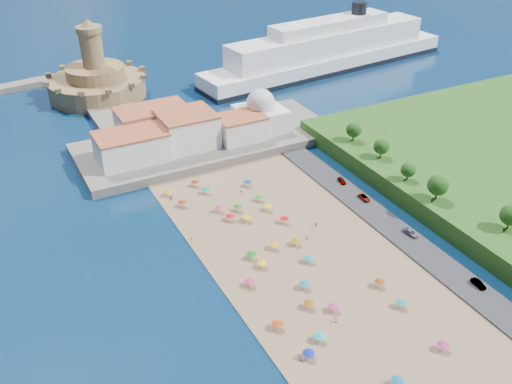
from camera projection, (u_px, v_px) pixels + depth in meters
ground at (289, 269)px, 141.04m from camera, size 700.00×700.00×0.00m
terrace at (208, 142)px, 199.76m from camera, size 90.00×36.00×3.00m
jetty at (118, 119)px, 217.75m from camera, size 18.00×70.00×2.40m
waterfront_buildings at (170, 132)px, 191.78m from camera, size 57.00×29.00×11.00m
domed_building at (261, 114)px, 202.39m from camera, size 16.00×16.00×15.00m
fortress at (96, 81)px, 237.75m from camera, size 40.00×40.00×32.40m
cruise_ship at (328, 52)px, 266.73m from camera, size 133.74×33.75×28.91m
beach_parasols at (309, 287)px, 131.91m from camera, size 32.18×117.38×2.20m
beachgoers at (281, 260)px, 142.30m from camera, size 34.21×96.21×1.87m
parked_cars at (391, 218)px, 158.48m from camera, size 2.37×59.63×1.36m
hillside_trees at (468, 203)px, 148.50m from camera, size 15.23×105.22×7.54m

